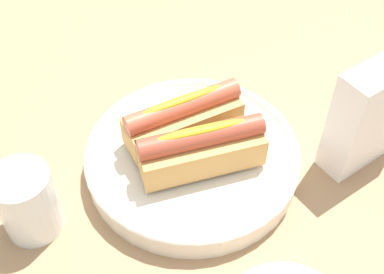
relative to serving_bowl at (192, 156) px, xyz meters
The scene contains 6 objects.
ground_plane 0.02m from the serving_bowl, ahead, with size 2.40×2.40×0.00m, color #9E7A56.
serving_bowl is the anchor object (origin of this frame).
hotdog_front 0.05m from the serving_bowl, 91.34° to the right, with size 0.15×0.06×0.06m.
hotdog_back 0.05m from the serving_bowl, 88.66° to the left, with size 0.16×0.07×0.06m.
water_glass 0.21m from the serving_bowl, ahead, with size 0.07×0.07×0.09m.
napkin_box 0.23m from the serving_bowl, 160.38° to the left, with size 0.11×0.04×0.15m, color white.
Camera 1 is at (0.17, 0.38, 0.51)m, focal length 46.95 mm.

